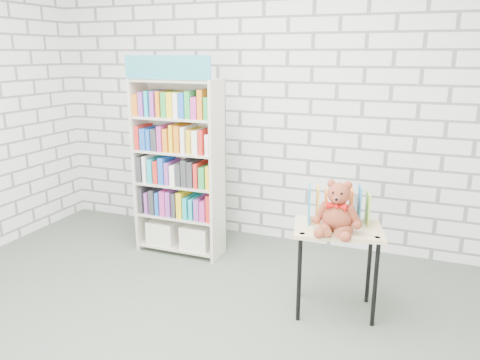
% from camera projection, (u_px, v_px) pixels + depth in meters
% --- Properties ---
extents(ground, '(4.50, 4.50, 0.00)m').
position_uv_depth(ground, '(160.00, 343.00, 3.01)').
color(ground, '#485346').
rests_on(ground, ground).
extents(room_shell, '(4.52, 4.02, 2.81)m').
position_uv_depth(room_shell, '(146.00, 57.00, 2.55)').
color(room_shell, silver).
rests_on(room_shell, ground).
extents(bookshelf, '(0.80, 0.31, 1.79)m').
position_uv_depth(bookshelf, '(179.00, 166.00, 4.22)').
color(bookshelf, beige).
rests_on(bookshelf, ground).
extents(display_table, '(0.68, 0.54, 0.64)m').
position_uv_depth(display_table, '(337.00, 239.00, 3.25)').
color(display_table, tan).
rests_on(display_table, ground).
extents(table_books, '(0.45, 0.28, 0.25)m').
position_uv_depth(table_books, '(338.00, 206.00, 3.29)').
color(table_books, teal).
rests_on(table_books, display_table).
extents(teddy_bear, '(0.33, 0.30, 0.35)m').
position_uv_depth(teddy_bear, '(337.00, 212.00, 3.10)').
color(teddy_bear, brown).
rests_on(teddy_bear, display_table).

